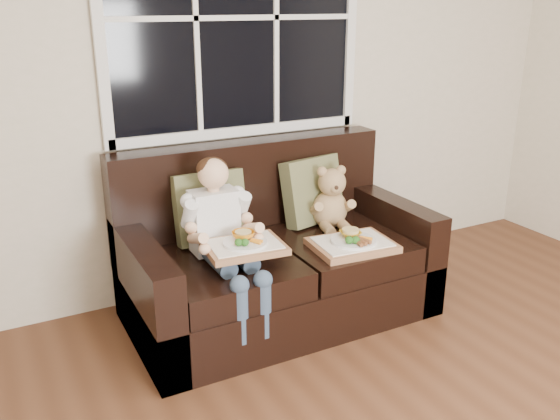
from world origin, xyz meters
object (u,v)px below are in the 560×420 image
loveseat (274,262)px  tray_left (244,245)px  child (221,227)px  teddy_bear (331,202)px  tray_right (352,243)px

loveseat → tray_left: 0.49m
child → teddy_bear: bearing=10.8°
teddy_bear → tray_left: (-0.71, -0.30, -0.03)m
tray_left → tray_right: size_ratio=0.90×
loveseat → teddy_bear: size_ratio=4.34×
child → teddy_bear: child is taller
loveseat → tray_right: 0.48m
tray_right → child: bearing=168.6°
tray_right → tray_left: bearing=-179.6°
loveseat → tray_right: bearing=-44.9°
loveseat → tray_left: loveseat is taller
loveseat → child: bearing=-162.3°
teddy_bear → tray_right: 0.38m
child → tray_right: (0.69, -0.20, -0.15)m
loveseat → tray_right: (0.32, -0.32, 0.17)m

